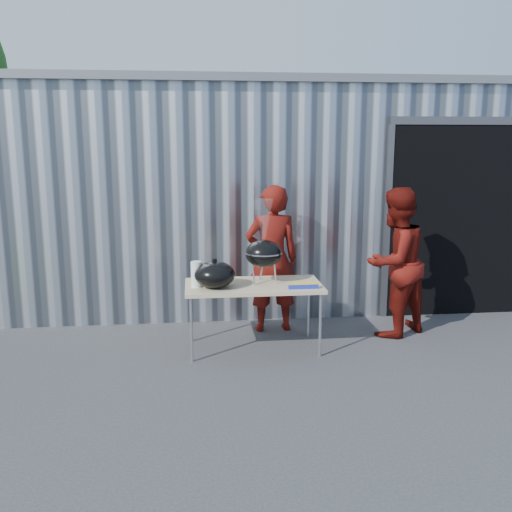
{
  "coord_description": "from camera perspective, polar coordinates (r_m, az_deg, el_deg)",
  "views": [
    {
      "loc": [
        -0.43,
        -5.39,
        2.31
      ],
      "look_at": [
        0.25,
        0.75,
        1.05
      ],
      "focal_mm": 40.0,
      "sensor_mm": 36.0,
      "label": 1
    }
  ],
  "objects": [
    {
      "name": "grill_lid",
      "position": [
        6.13,
        -4.15,
        -1.87
      ],
      "size": [
        0.44,
        0.44,
        0.32
      ],
      "color": "black",
      "rests_on": "folding_table"
    },
    {
      "name": "person_bystander",
      "position": [
        6.95,
        13.7,
        -0.61
      ],
      "size": [
        1.09,
        1.02,
        1.77
      ],
      "primitive_type": "imported",
      "rotation": [
        0.0,
        0.0,
        3.69
      ],
      "color": "#580F0A",
      "rests_on": "ground"
    },
    {
      "name": "person_cook",
      "position": [
        6.9,
        1.62,
        -0.29
      ],
      "size": [
        0.68,
        0.47,
        1.79
      ],
      "primitive_type": "imported",
      "rotation": [
        0.0,
        0.0,
        3.21
      ],
      "color": "#580F0A",
      "rests_on": "ground"
    },
    {
      "name": "paper_towels",
      "position": [
        6.18,
        -5.97,
        -1.83
      ],
      "size": [
        0.12,
        0.12,
        0.28
      ],
      "primitive_type": "cylinder",
      "color": "white",
      "rests_on": "folding_table"
    },
    {
      "name": "kettle_grill",
      "position": [
        6.27,
        0.76,
        1.08
      ],
      "size": [
        0.41,
        0.41,
        0.93
      ],
      "color": "black",
      "rests_on": "folding_table"
    },
    {
      "name": "white_tub",
      "position": [
        6.41,
        -5.31,
        -2.16
      ],
      "size": [
        0.2,
        0.15,
        0.1
      ],
      "primitive_type": "cube",
      "color": "white",
      "rests_on": "folding_table"
    },
    {
      "name": "foil_box",
      "position": [
        6.12,
        4.76,
        -2.98
      ],
      "size": [
        0.32,
        0.06,
        0.06
      ],
      "color": "#1C2AB6",
      "rests_on": "folding_table"
    },
    {
      "name": "building",
      "position": [
        10.1,
        1.38,
        7.16
      ],
      "size": [
        8.2,
        6.2,
        3.1
      ],
      "color": "silver",
      "rests_on": "ground"
    },
    {
      "name": "folding_table",
      "position": [
        6.3,
        -0.26,
        -3.18
      ],
      "size": [
        1.5,
        0.75,
        0.75
      ],
      "color": "tan",
      "rests_on": "ground"
    },
    {
      "name": "ground",
      "position": [
        5.89,
        -1.61,
        -11.6
      ],
      "size": [
        80.0,
        80.0,
        0.0
      ],
      "primitive_type": "plane",
      "color": "#323235"
    }
  ]
}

